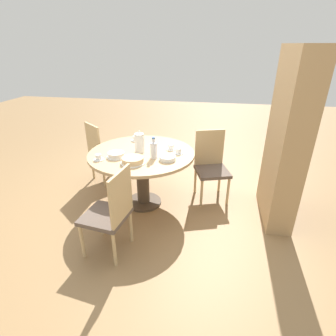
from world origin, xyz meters
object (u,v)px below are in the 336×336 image
(chair_b, at_px, (103,152))
(cake_second, at_px, (116,155))
(cup_b, at_px, (98,158))
(cup_c, at_px, (171,147))
(cup_d, at_px, (178,151))
(cake_main, at_px, (133,160))
(chair_a, at_px, (211,165))
(chair_c, at_px, (111,212))
(bookshelf, at_px, (284,144))
(coffee_pot, at_px, (139,142))
(water_bottle, at_px, (154,150))
(cup_a, at_px, (135,139))

(chair_b, xyz_separation_m, cake_second, (0.74, 0.51, 0.29))
(cake_second, height_order, cup_b, cup_b)
(cup_c, height_order, cup_d, same)
(cup_b, bearing_deg, cake_main, 87.27)
(chair_a, bearing_deg, chair_c, -143.86)
(chair_b, relative_size, bookshelf, 0.47)
(cake_second, distance_m, cup_d, 0.75)
(cake_main, distance_m, cup_b, 0.42)
(chair_c, relative_size, cup_c, 7.43)
(chair_a, bearing_deg, bookshelf, -39.64)
(chair_c, height_order, cake_second, chair_c)
(cup_b, bearing_deg, cake_second, 122.77)
(chair_b, distance_m, coffee_pot, 0.99)
(cake_second, relative_size, cup_b, 1.79)
(cake_main, height_order, cup_d, cake_main)
(chair_c, distance_m, cake_second, 0.80)
(chair_a, distance_m, cake_second, 1.28)
(chair_a, distance_m, water_bottle, 0.92)
(coffee_pot, bearing_deg, cup_c, 111.29)
(cup_b, xyz_separation_m, cup_c, (-0.47, 0.78, 0.00))
(chair_a, relative_size, cake_second, 4.16)
(cake_main, bearing_deg, chair_b, -138.97)
(water_bottle, xyz_separation_m, cup_d, (-0.19, 0.27, -0.08))
(water_bottle, xyz_separation_m, cup_a, (-0.56, -0.39, -0.08))
(chair_b, relative_size, cup_c, 7.43)
(chair_a, xyz_separation_m, chair_b, (-0.18, -1.63, 0.00))
(chair_b, distance_m, bookshelf, 2.52)
(cake_main, height_order, cup_a, cake_main)
(cup_a, bearing_deg, cup_c, 65.37)
(chair_c, relative_size, cake_second, 4.16)
(water_bottle, distance_m, cup_b, 0.65)
(chair_a, height_order, cake_main, chair_a)
(cake_main, relative_size, cup_a, 2.22)
(chair_b, bearing_deg, cup_d, -163.03)
(chair_b, xyz_separation_m, cake_main, (0.87, 0.76, 0.30))
(coffee_pot, height_order, cup_b, coffee_pot)
(cup_b, xyz_separation_m, cup_d, (-0.35, 0.89, 0.00))
(bookshelf, height_order, cup_b, bookshelf)
(chair_b, relative_size, cup_a, 7.43)
(cup_c, bearing_deg, water_bottle, -26.81)
(chair_a, xyz_separation_m, cup_d, (0.31, -0.41, 0.29))
(cake_main, bearing_deg, cup_c, 144.06)
(chair_a, bearing_deg, cake_main, -159.58)
(chair_c, xyz_separation_m, cup_a, (-1.34, -0.13, 0.29))
(chair_c, distance_m, cup_c, 1.20)
(chair_a, xyz_separation_m, cake_main, (0.69, -0.88, 0.30))
(cup_b, bearing_deg, cup_a, 162.44)
(chair_a, height_order, coffee_pot, coffee_pot)
(bookshelf, relative_size, coffee_pot, 7.20)
(cup_c, distance_m, cup_d, 0.16)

